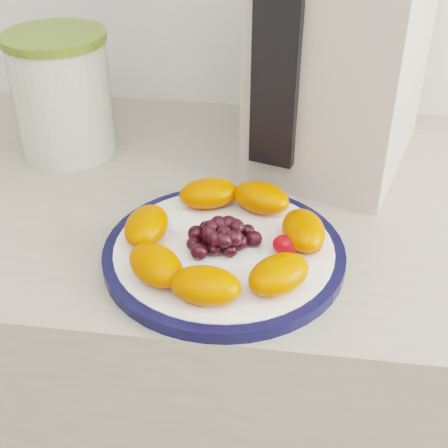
# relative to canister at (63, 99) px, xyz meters

# --- Properties ---
(counter) EXTENTS (3.50, 0.60, 0.90)m
(counter) POSITION_rel_canister_xyz_m (0.25, -0.09, -0.54)
(counter) COLOR #A29887
(counter) RESTS_ON floor
(cabinet_face) EXTENTS (3.48, 0.58, 0.84)m
(cabinet_face) POSITION_rel_canister_xyz_m (0.25, -0.09, -0.57)
(cabinet_face) COLOR #927A55
(cabinet_face) RESTS_ON floor
(plate_rim) EXTENTS (0.29, 0.29, 0.01)m
(plate_rim) POSITION_rel_canister_xyz_m (0.28, -0.24, -0.08)
(plate_rim) COLOR black
(plate_rim) RESTS_ON counter
(plate_face) EXTENTS (0.26, 0.26, 0.02)m
(plate_face) POSITION_rel_canister_xyz_m (0.28, -0.24, -0.08)
(plate_face) COLOR white
(plate_face) RESTS_ON counter
(canister) EXTENTS (0.19, 0.19, 0.17)m
(canister) POSITION_rel_canister_xyz_m (0.00, 0.00, 0.00)
(canister) COLOR #3A5A1A
(canister) RESTS_ON counter
(canister_lid) EXTENTS (0.20, 0.20, 0.01)m
(canister_lid) POSITION_rel_canister_xyz_m (0.00, 0.00, 0.09)
(canister_lid) COLOR #566C23
(canister_lid) RESTS_ON canister
(appliance_body) EXTENTS (0.27, 0.32, 0.35)m
(appliance_body) POSITION_rel_canister_xyz_m (0.41, 0.04, 0.09)
(appliance_body) COLOR #B4A89C
(appliance_body) RESTS_ON counter
(appliance_panel) EXTENTS (0.06, 0.04, 0.26)m
(appliance_panel) POSITION_rel_canister_xyz_m (0.32, -0.09, 0.09)
(appliance_panel) COLOR black
(appliance_panel) RESTS_ON appliance_body
(fruit_plate) EXTENTS (0.25, 0.25, 0.04)m
(fruit_plate) POSITION_rel_canister_xyz_m (0.28, -0.25, -0.05)
(fruit_plate) COLOR #D04200
(fruit_plate) RESTS_ON plate_face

